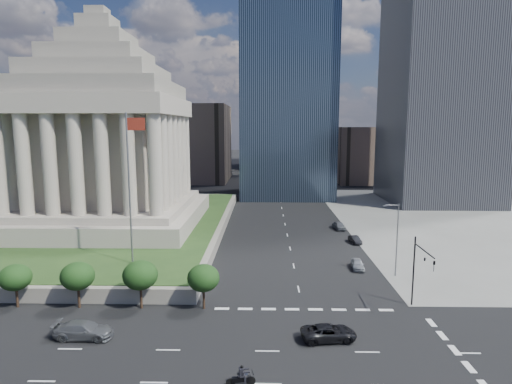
{
  "coord_description": "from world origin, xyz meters",
  "views": [
    {
      "loc": [
        -4.29,
        -30.98,
        20.03
      ],
      "look_at": [
        -5.18,
        13.05,
        13.32
      ],
      "focal_mm": 30.0,
      "sensor_mm": 36.0,
      "label": 1
    }
  ],
  "objects_px": {
    "war_memorial": "(103,119)",
    "motorcycle_trail": "(241,376)",
    "suv_grey": "(84,330)",
    "parked_sedan_far": "(339,226)",
    "pickup_truck": "(329,333)",
    "traffic_signal_ne": "(420,266)",
    "parked_sedan_mid": "(355,240)",
    "parked_sedan_near": "(358,264)",
    "street_lamp_north": "(396,236)",
    "flagpole": "(130,181)"
  },
  "relations": [
    {
      "from": "war_memorial",
      "to": "motorcycle_trail",
      "type": "height_order",
      "value": "war_memorial"
    },
    {
      "from": "suv_grey",
      "to": "parked_sedan_far",
      "type": "height_order",
      "value": "suv_grey"
    },
    {
      "from": "parked_sedan_far",
      "to": "pickup_truck",
      "type": "bearing_deg",
      "value": -108.65
    },
    {
      "from": "traffic_signal_ne",
      "to": "war_memorial",
      "type": "bearing_deg",
      "value": 143.58
    },
    {
      "from": "parked_sedan_mid",
      "to": "motorcycle_trail",
      "type": "distance_m",
      "value": 45.52
    },
    {
      "from": "suv_grey",
      "to": "pickup_truck",
      "type": "bearing_deg",
      "value": -88.74
    },
    {
      "from": "war_memorial",
      "to": "parked_sedan_near",
      "type": "bearing_deg",
      "value": -25.08
    },
    {
      "from": "traffic_signal_ne",
      "to": "suv_grey",
      "type": "distance_m",
      "value": 34.97
    },
    {
      "from": "street_lamp_north",
      "to": "pickup_truck",
      "type": "height_order",
      "value": "street_lamp_north"
    },
    {
      "from": "pickup_truck",
      "to": "suv_grey",
      "type": "xyz_separation_m",
      "value": [
        -23.4,
        -0.11,
        0.08
      ]
    },
    {
      "from": "motorcycle_trail",
      "to": "parked_sedan_mid",
      "type": "bearing_deg",
      "value": 55.82
    },
    {
      "from": "flagpole",
      "to": "pickup_truck",
      "type": "xyz_separation_m",
      "value": [
        23.68,
        -16.82,
        -12.38
      ]
    },
    {
      "from": "motorcycle_trail",
      "to": "suv_grey",
      "type": "bearing_deg",
      "value": 143.0
    },
    {
      "from": "parked_sedan_far",
      "to": "street_lamp_north",
      "type": "bearing_deg",
      "value": -91.51
    },
    {
      "from": "war_memorial",
      "to": "parked_sedan_near",
      "type": "distance_m",
      "value": 51.79
    },
    {
      "from": "traffic_signal_ne",
      "to": "street_lamp_north",
      "type": "bearing_deg",
      "value": 85.81
    },
    {
      "from": "war_memorial",
      "to": "parked_sedan_near",
      "type": "relative_size",
      "value": 9.53
    },
    {
      "from": "suv_grey",
      "to": "parked_sedan_far",
      "type": "bearing_deg",
      "value": -34.69
    },
    {
      "from": "parked_sedan_near",
      "to": "motorcycle_trail",
      "type": "relative_size",
      "value": 1.73
    },
    {
      "from": "parked_sedan_mid",
      "to": "parked_sedan_far",
      "type": "relative_size",
      "value": 0.82
    },
    {
      "from": "war_memorial",
      "to": "street_lamp_north",
      "type": "distance_m",
      "value": 54.92
    },
    {
      "from": "traffic_signal_ne",
      "to": "suv_grey",
      "type": "xyz_separation_m",
      "value": [
        -34.05,
        -6.63,
        -4.44
      ]
    },
    {
      "from": "street_lamp_north",
      "to": "flagpole",
      "type": "bearing_deg",
      "value": -178.37
    },
    {
      "from": "pickup_truck",
      "to": "flagpole",
      "type": "bearing_deg",
      "value": 47.61
    },
    {
      "from": "parked_sedan_mid",
      "to": "parked_sedan_far",
      "type": "bearing_deg",
      "value": 86.1
    },
    {
      "from": "traffic_signal_ne",
      "to": "street_lamp_north",
      "type": "height_order",
      "value": "street_lamp_north"
    },
    {
      "from": "flagpole",
      "to": "motorcycle_trail",
      "type": "distance_m",
      "value": 31.44
    },
    {
      "from": "war_memorial",
      "to": "parked_sedan_mid",
      "type": "distance_m",
      "value": 50.42
    },
    {
      "from": "suv_grey",
      "to": "parked_sedan_mid",
      "type": "xyz_separation_m",
      "value": [
        33.05,
        34.59,
        -0.2
      ]
    },
    {
      "from": "traffic_signal_ne",
      "to": "parked_sedan_near",
      "type": "distance_m",
      "value": 15.3
    },
    {
      "from": "parked_sedan_mid",
      "to": "motorcycle_trail",
      "type": "height_order",
      "value": "motorcycle_trail"
    },
    {
      "from": "suv_grey",
      "to": "flagpole",
      "type": "bearing_deg",
      "value": 1.94
    },
    {
      "from": "pickup_truck",
      "to": "parked_sedan_far",
      "type": "relative_size",
      "value": 1.16
    },
    {
      "from": "street_lamp_north",
      "to": "parked_sedan_near",
      "type": "distance_m",
      "value": 7.19
    },
    {
      "from": "flagpole",
      "to": "pickup_truck",
      "type": "relative_size",
      "value": 3.79
    },
    {
      "from": "parked_sedan_far",
      "to": "suv_grey",
      "type": "bearing_deg",
      "value": -133.39
    },
    {
      "from": "parked_sedan_near",
      "to": "parked_sedan_far",
      "type": "xyz_separation_m",
      "value": [
        1.45,
        23.73,
        0.08
      ]
    },
    {
      "from": "parked_sedan_mid",
      "to": "parked_sedan_far",
      "type": "distance_m",
      "value": 10.01
    },
    {
      "from": "flagpole",
      "to": "traffic_signal_ne",
      "type": "height_order",
      "value": "flagpole"
    },
    {
      "from": "flagpole",
      "to": "traffic_signal_ne",
      "type": "bearing_deg",
      "value": -16.71
    },
    {
      "from": "war_memorial",
      "to": "flagpole",
      "type": "xyz_separation_m",
      "value": [
        12.17,
        -24.0,
        -8.29
      ]
    },
    {
      "from": "flagpole",
      "to": "street_lamp_north",
      "type": "xyz_separation_m",
      "value": [
        35.16,
        1.0,
        -7.45
      ]
    },
    {
      "from": "street_lamp_north",
      "to": "suv_grey",
      "type": "xyz_separation_m",
      "value": [
        -34.88,
        -17.93,
        -4.85
      ]
    },
    {
      "from": "traffic_signal_ne",
      "to": "parked_sedan_far",
      "type": "xyz_separation_m",
      "value": [
        -2.05,
        37.91,
        -4.48
      ]
    },
    {
      "from": "suv_grey",
      "to": "traffic_signal_ne",
      "type": "bearing_deg",
      "value": -77.99
    },
    {
      "from": "street_lamp_north",
      "to": "pickup_truck",
      "type": "relative_size",
      "value": 1.9
    },
    {
      "from": "street_lamp_north",
      "to": "motorcycle_trail",
      "type": "xyz_separation_m",
      "value": [
        -19.43,
        -25.32,
        -4.78
      ]
    },
    {
      "from": "parked_sedan_far",
      "to": "parked_sedan_mid",
      "type": "bearing_deg",
      "value": -91.65
    },
    {
      "from": "parked_sedan_near",
      "to": "motorcycle_trail",
      "type": "distance_m",
      "value": 31.99
    },
    {
      "from": "parked_sedan_near",
      "to": "parked_sedan_mid",
      "type": "bearing_deg",
      "value": 83.94
    }
  ]
}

